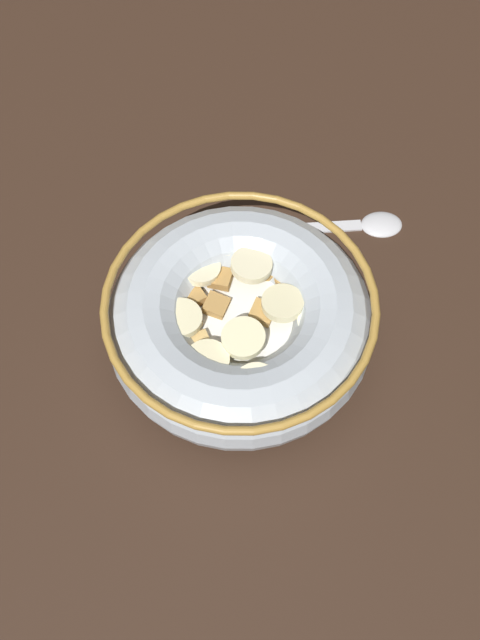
# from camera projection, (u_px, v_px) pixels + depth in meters

# --- Properties ---
(ground_plane) EXTENTS (1.14, 1.14, 0.02)m
(ground_plane) POSITION_uv_depth(u_px,v_px,m) (240.00, 345.00, 0.52)
(ground_plane) COLOR #332116
(cereal_bowl) EXTENTS (0.19, 0.19, 0.06)m
(cereal_bowl) POSITION_uv_depth(u_px,v_px,m) (240.00, 319.00, 0.49)
(cereal_bowl) COLOR #B2BCC6
(cereal_bowl) RESTS_ON ground_plane
(spoon) EXTENTS (0.14, 0.10, 0.01)m
(spoon) POSITION_uv_depth(u_px,v_px,m) (347.00, 224.00, 0.56)
(spoon) COLOR silver
(spoon) RESTS_ON ground_plane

